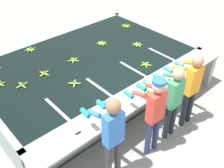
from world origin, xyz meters
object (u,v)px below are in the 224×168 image
at_px(banana_bunch_floating_8, 126,26).
at_px(banana_bunch_ledge_0, 145,94).
at_px(banana_bunch_floating_7, 146,65).
at_px(banana_bunch_floating_10, 74,60).
at_px(worker_2, 172,98).
at_px(banana_bunch_floating_3, 75,83).
at_px(worker_1, 154,110).
at_px(banana_bunch_floating_2, 22,85).
at_px(knife_0, 82,131).
at_px(banana_bunch_floating_5, 137,45).
at_px(worker_3, 191,84).
at_px(banana_bunch_floating_6, 44,73).
at_px(banana_bunch_floating_1, 31,50).
at_px(banana_bunch_floating_4, 102,43).
at_px(worker_0, 112,133).

relative_size(banana_bunch_floating_8, banana_bunch_ledge_0, 0.99).
xyz_separation_m(banana_bunch_floating_7, banana_bunch_floating_10, (-1.11, 1.26, 0.00)).
bearing_deg(worker_2, banana_bunch_floating_3, 120.42).
distance_m(worker_1, banana_bunch_floating_2, 2.71).
bearing_deg(knife_0, worker_1, -26.64).
height_order(banana_bunch_floating_2, banana_bunch_floating_8, same).
height_order(banana_bunch_floating_5, knife_0, banana_bunch_floating_5).
height_order(worker_3, banana_bunch_floating_2, worker_3).
height_order(banana_bunch_floating_8, knife_0, banana_bunch_floating_8).
bearing_deg(banana_bunch_floating_6, worker_2, -62.24).
relative_size(banana_bunch_floating_7, banana_bunch_floating_8, 0.98).
xyz_separation_m(banana_bunch_floating_3, banana_bunch_floating_8, (2.75, 1.30, -0.00)).
relative_size(worker_1, worker_2, 1.02).
height_order(banana_bunch_floating_1, banana_bunch_floating_8, same).
bearing_deg(banana_bunch_floating_8, knife_0, -144.40).
bearing_deg(banana_bunch_floating_4, banana_bunch_floating_10, -169.14).
bearing_deg(banana_bunch_floating_8, worker_3, -111.72).
relative_size(banana_bunch_floating_8, knife_0, 0.80).
relative_size(worker_2, banana_bunch_floating_5, 5.79).
bearing_deg(worker_0, banana_bunch_floating_5, 36.43).
xyz_separation_m(banana_bunch_floating_5, banana_bunch_floating_6, (-2.45, 0.44, 0.00)).
distance_m(worker_1, banana_bunch_floating_1, 3.64).
bearing_deg(worker_1, banana_bunch_floating_2, 118.21).
height_order(worker_2, banana_bunch_floating_3, worker_2).
bearing_deg(banana_bunch_floating_6, banana_bunch_floating_5, -10.23).
height_order(banana_bunch_floating_4, banana_bunch_floating_6, same).
relative_size(worker_2, banana_bunch_floating_3, 7.13).
height_order(worker_1, banana_bunch_floating_2, worker_1).
xyz_separation_m(worker_2, banana_bunch_floating_8, (1.75, 3.00, -0.11)).
height_order(banana_bunch_floating_5, banana_bunch_floating_7, same).
xyz_separation_m(worker_2, banana_bunch_floating_2, (-1.83, 2.36, -0.11)).
relative_size(banana_bunch_floating_4, banana_bunch_ledge_0, 1.00).
distance_m(worker_0, banana_bunch_floating_4, 3.28).
bearing_deg(worker_2, worker_3, -1.56).
bearing_deg(worker_2, banana_bunch_floating_4, 78.48).
xyz_separation_m(banana_bunch_floating_8, banana_bunch_floating_10, (-2.24, -0.54, 0.00)).
xyz_separation_m(worker_2, banana_bunch_floating_4, (0.54, 2.65, -0.11)).
distance_m(banana_bunch_floating_1, banana_bunch_floating_4, 1.79).
relative_size(banana_bunch_floating_5, banana_bunch_floating_7, 1.02).
bearing_deg(worker_3, knife_0, 165.92).
distance_m(worker_0, banana_bunch_floating_6, 2.39).
distance_m(banana_bunch_floating_5, banana_bunch_floating_10, 1.72).
bearing_deg(banana_bunch_floating_2, banana_bunch_floating_7, -25.38).
distance_m(worker_3, banana_bunch_floating_10, 2.69).
height_order(worker_3, knife_0, worker_3).
xyz_separation_m(worker_3, banana_bunch_floating_7, (0.07, 1.21, -0.15)).
relative_size(worker_3, banana_bunch_floating_2, 5.94).
distance_m(worker_1, banana_bunch_floating_10, 2.48).
bearing_deg(knife_0, banana_bunch_floating_2, 94.75).
bearing_deg(banana_bunch_floating_4, banana_bunch_floating_3, -148.16).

